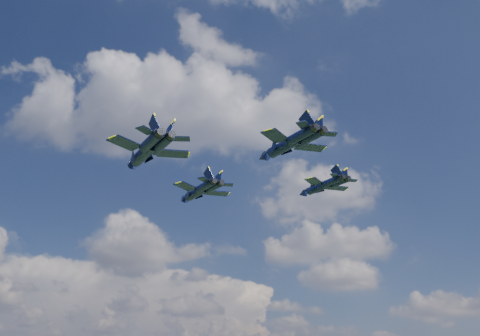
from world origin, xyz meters
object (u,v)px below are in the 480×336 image
jet_lead (195,193)px  jet_left (143,154)px  jet_slot (283,147)px  jet_right (318,188)px

jet_lead → jet_left: 22.05m
jet_left → jet_slot: 23.68m
jet_lead → jet_left: (-6.87, -20.95, -0.43)m
jet_lead → jet_slot: 29.98m
jet_left → jet_slot: bearing=-41.3°
jet_right → jet_slot: (-8.28, -22.02, -1.03)m
jet_lead → jet_slot: size_ratio=1.02×
jet_left → jet_right: 36.33m
jet_left → jet_slot: size_ratio=1.18×
jet_slot → jet_lead: bearing=86.9°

